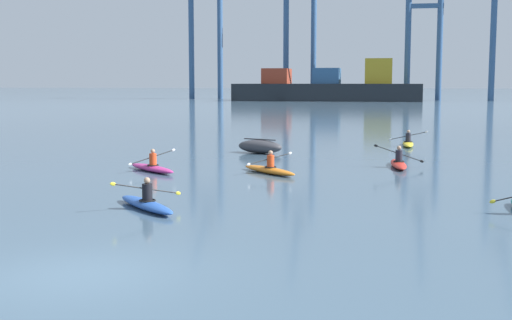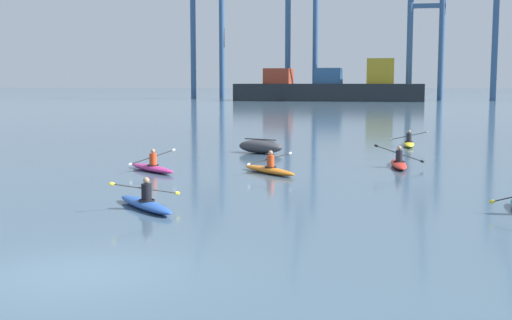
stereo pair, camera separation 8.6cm
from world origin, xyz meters
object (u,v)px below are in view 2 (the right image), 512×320
object	(u,v)px
kayak_yellow	(409,143)
kayak_blue	(145,203)
container_barge	(331,88)
kayak_orange	(269,169)
gantry_crane_east_mid	(426,20)
kayak_red	(399,163)
kayak_magenta	(152,167)
capsized_dinghy	(260,147)
gantry_crane_west	(207,17)
gantry_crane_west_mid	(302,15)

from	to	relation	value
kayak_yellow	kayak_blue	distance (m)	23.07
container_barge	kayak_orange	world-z (taller)	container_barge
gantry_crane_east_mid	container_barge	bearing A→B (deg)	-161.27
container_barge	kayak_orange	xyz separation A→B (m)	(5.94, -108.66, -2.39)
kayak_red	kayak_magenta	bearing A→B (deg)	-161.98
capsized_dinghy	kayak_blue	distance (m)	16.04
gantry_crane_west	capsized_dinghy	size ratio (longest dim) A/B	12.75
gantry_crane_west	kayak_magenta	distance (m)	124.41
kayak_magenta	kayak_blue	distance (m)	8.49
gantry_crane_west	kayak_orange	distance (m)	125.39
gantry_crane_west	kayak_yellow	bearing A→B (deg)	-69.28
container_barge	capsized_dinghy	size ratio (longest dim) A/B	13.03
gantry_crane_west	kayak_red	xyz separation A→B (m)	(39.39, -116.32, -17.69)
container_barge	gantry_crane_east_mid	distance (m)	23.87
capsized_dinghy	kayak_yellow	world-z (taller)	kayak_yellow
gantry_crane_east_mid	kayak_magenta	bearing A→B (deg)	-98.66
kayak_yellow	kayak_magenta	bearing A→B (deg)	-129.19
capsized_dinghy	kayak_yellow	xyz separation A→B (m)	(7.80, 5.49, -0.18)
gantry_crane_east_mid	kayak_orange	size ratio (longest dim) A/B	12.03
container_barge	capsized_dinghy	xyz separation A→B (m)	(4.17, -100.99, -2.21)
kayak_red	gantry_crane_east_mid	bearing A→B (deg)	86.23
gantry_crane_east_mid	kayak_orange	world-z (taller)	gantry_crane_east_mid
kayak_yellow	gantry_crane_east_mid	bearing A→B (deg)	86.29
gantry_crane_west_mid	gantry_crane_east_mid	size ratio (longest dim) A/B	1.11
kayak_magenta	kayak_yellow	bearing A→B (deg)	50.81
gantry_crane_west	kayak_blue	bearing A→B (deg)	-76.00
kayak_magenta	kayak_red	distance (m)	10.71
kayak_yellow	kayak_red	distance (m)	10.16
gantry_crane_west	capsized_dinghy	distance (m)	117.59
kayak_magenta	kayak_yellow	world-z (taller)	same
capsized_dinghy	kayak_magenta	xyz separation A→B (m)	(-3.16, -7.96, -0.18)
gantry_crane_east_mid	capsized_dinghy	size ratio (longest dim) A/B	12.09
capsized_dinghy	kayak_blue	world-z (taller)	kayak_blue
capsized_dinghy	kayak_red	size ratio (longest dim) A/B	0.82
kayak_red	kayak_orange	bearing A→B (deg)	-150.03
capsized_dinghy	kayak_orange	size ratio (longest dim) A/B	1.00
gantry_crane_west	gantry_crane_west_mid	xyz separation A→B (m)	(21.02, -0.58, 0.05)
gantry_crane_west_mid	capsized_dinghy	distance (m)	113.05
kayak_blue	container_barge	bearing A→B (deg)	91.79
kayak_red	kayak_blue	bearing A→B (deg)	-123.52
gantry_crane_west_mid	kayak_red	bearing A→B (deg)	-80.98
gantry_crane_east_mid	kayak_magenta	world-z (taller)	gantry_crane_east_mid
gantry_crane_east_mid	kayak_yellow	size ratio (longest dim) A/B	10.04
gantry_crane_west	kayak_red	distance (m)	124.08
kayak_yellow	kayak_orange	xyz separation A→B (m)	(-6.03, -13.16, 0.00)
kayak_magenta	container_barge	bearing A→B (deg)	90.53
kayak_orange	kayak_red	bearing A→B (deg)	29.97
gantry_crane_west_mid	kayak_orange	size ratio (longest dim) A/B	13.36
container_barge	kayak_magenta	xyz separation A→B (m)	(1.01, -108.95, -2.39)
container_barge	kayak_blue	xyz separation A→B (m)	(3.65, -117.02, -2.39)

